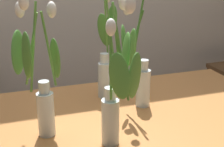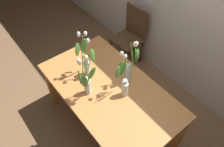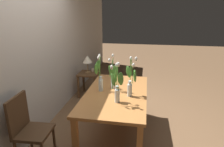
# 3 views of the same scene
# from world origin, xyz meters

# --- Properties ---
(dining_table) EXTENTS (1.60, 0.90, 0.74)m
(dining_table) POSITION_xyz_m (0.00, 0.00, 0.65)
(dining_table) COLOR #B7753D
(dining_table) RESTS_ON ground
(tulip_vase_0) EXTENTS (0.15, 0.15, 0.56)m
(tulip_vase_0) POSITION_xyz_m (0.14, 0.07, 0.92)
(tulip_vase_0) COLOR silver
(tulip_vase_0) RESTS_ON dining_table
(tulip_vase_1) EXTENTS (0.15, 0.18, 0.57)m
(tulip_vase_1) POSITION_xyz_m (-0.08, -0.22, 0.95)
(tulip_vase_1) COLOR silver
(tulip_vase_1) RESTS_ON dining_table
(tulip_vase_2) EXTENTS (0.20, 0.19, 0.57)m
(tulip_vase_2) POSITION_xyz_m (-0.33, -0.06, 0.95)
(tulip_vase_2) COLOR silver
(tulip_vase_2) RESTS_ON dining_table
(tulip_vase_3) EXTENTS (0.12, 0.15, 0.56)m
(tulip_vase_3) POSITION_xyz_m (0.03, 0.26, 0.93)
(tulip_vase_3) COLOR silver
(tulip_vase_3) RESTS_ON dining_table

